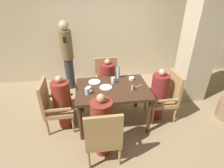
# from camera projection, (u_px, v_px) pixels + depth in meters

# --- Properties ---
(ground_plane) EXTENTS (16.00, 16.00, 0.00)m
(ground_plane) POSITION_uv_depth(u_px,v_px,m) (112.00, 120.00, 3.52)
(ground_plane) COLOR #9E8460
(wall_back) EXTENTS (8.00, 0.06, 2.80)m
(wall_back) POSITION_uv_depth(u_px,v_px,m) (101.00, 28.00, 4.58)
(wall_back) COLOR beige
(wall_back) RESTS_ON ground_plane
(pillar_stone) EXTENTS (0.57, 0.57, 2.70)m
(pillar_stone) POSITION_uv_depth(u_px,v_px,m) (199.00, 41.00, 3.70)
(pillar_stone) COLOR #BCAD8E
(pillar_stone) RESTS_ON ground_plane
(dining_table) EXTENTS (1.31, 0.93, 0.76)m
(dining_table) POSITION_uv_depth(u_px,v_px,m) (112.00, 92.00, 3.20)
(dining_table) COLOR #422819
(dining_table) RESTS_ON ground_plane
(chair_left_side) EXTENTS (0.51, 0.51, 0.96)m
(chair_left_side) POSITION_uv_depth(u_px,v_px,m) (54.00, 105.00, 3.15)
(chair_left_side) COLOR #A88451
(chair_left_side) RESTS_ON ground_plane
(diner_in_left_chair) EXTENTS (0.32, 0.32, 1.06)m
(diner_in_left_chair) POSITION_uv_depth(u_px,v_px,m) (62.00, 102.00, 3.14)
(diner_in_left_chair) COLOR maroon
(diner_in_left_chair) RESTS_ON ground_plane
(chair_far_side) EXTENTS (0.51, 0.51, 0.96)m
(chair_far_side) POSITION_uv_depth(u_px,v_px,m) (107.00, 79.00, 4.03)
(chair_far_side) COLOR #A88451
(chair_far_side) RESTS_ON ground_plane
(diner_in_far_chair) EXTENTS (0.32, 0.32, 1.04)m
(diner_in_far_chair) POSITION_uv_depth(u_px,v_px,m) (108.00, 80.00, 3.88)
(diner_in_far_chair) COLOR maroon
(diner_in_far_chair) RESTS_ON ground_plane
(chair_right_side) EXTENTS (0.51, 0.51, 0.96)m
(chair_right_side) POSITION_uv_depth(u_px,v_px,m) (166.00, 95.00, 3.41)
(chair_right_side) COLOR #A88451
(chair_right_side) RESTS_ON ground_plane
(diner_in_right_chair) EXTENTS (0.32, 0.32, 1.07)m
(diner_in_right_chair) POSITION_uv_depth(u_px,v_px,m) (159.00, 94.00, 3.37)
(diner_in_right_chair) COLOR maroon
(diner_in_right_chair) RESTS_ON ground_plane
(chair_near_corner) EXTENTS (0.51, 0.51, 0.96)m
(chair_near_corner) POSITION_uv_depth(u_px,v_px,m) (103.00, 135.00, 2.49)
(chair_near_corner) COLOR #A88451
(chair_near_corner) RESTS_ON ground_plane
(diner_in_near_chair) EXTENTS (0.32, 0.32, 1.10)m
(diner_in_near_chair) POSITION_uv_depth(u_px,v_px,m) (102.00, 125.00, 2.59)
(diner_in_near_chair) COLOR maroon
(diner_in_near_chair) RESTS_ON ground_plane
(standing_host) EXTENTS (0.29, 0.33, 1.71)m
(standing_host) POSITION_uv_depth(u_px,v_px,m) (67.00, 54.00, 4.25)
(standing_host) COLOR #2D2D33
(standing_host) RESTS_ON ground_plane
(plate_main_left) EXTENTS (0.23, 0.23, 0.01)m
(plate_main_left) POSITION_uv_depth(u_px,v_px,m) (106.00, 87.00, 3.15)
(plate_main_left) COLOR white
(plate_main_left) RESTS_ON dining_table
(plate_main_right) EXTENTS (0.23, 0.23, 0.01)m
(plate_main_right) POSITION_uv_depth(u_px,v_px,m) (94.00, 82.00, 3.33)
(plate_main_right) COLOR white
(plate_main_right) RESTS_ON dining_table
(teacup_with_saucer) EXTENTS (0.12, 0.12, 0.07)m
(teacup_with_saucer) POSITION_uv_depth(u_px,v_px,m) (89.00, 89.00, 3.05)
(teacup_with_saucer) COLOR white
(teacup_with_saucer) RESTS_ON dining_table
(bowl_small) EXTENTS (0.11, 0.11, 0.04)m
(bowl_small) POSITION_uv_depth(u_px,v_px,m) (132.00, 78.00, 3.42)
(bowl_small) COLOR white
(bowl_small) RESTS_ON dining_table
(water_bottle) EXTENTS (0.07, 0.07, 0.24)m
(water_bottle) POSITION_uv_depth(u_px,v_px,m) (118.00, 73.00, 3.44)
(water_bottle) COLOR #A3C6DB
(water_bottle) RESTS_ON dining_table
(glass_tall_near) EXTENTS (0.08, 0.08, 0.12)m
(glass_tall_near) POSITION_uv_depth(u_px,v_px,m) (113.00, 80.00, 3.28)
(glass_tall_near) COLOR silver
(glass_tall_near) RESTS_ON dining_table
(glass_tall_mid) EXTENTS (0.08, 0.08, 0.12)m
(glass_tall_mid) POSITION_uv_depth(u_px,v_px,m) (87.00, 91.00, 2.93)
(glass_tall_mid) COLOR silver
(glass_tall_mid) RESTS_ON dining_table
(salt_shaker) EXTENTS (0.03, 0.03, 0.08)m
(salt_shaker) POSITION_uv_depth(u_px,v_px,m) (132.00, 88.00, 3.06)
(salt_shaker) COLOR white
(salt_shaker) RESTS_ON dining_table
(pepper_shaker) EXTENTS (0.03, 0.03, 0.08)m
(pepper_shaker) POSITION_uv_depth(u_px,v_px,m) (134.00, 88.00, 3.06)
(pepper_shaker) COLOR #4C3D2D
(pepper_shaker) RESTS_ON dining_table
(fork_beside_plate) EXTENTS (0.17, 0.09, 0.00)m
(fork_beside_plate) POSITION_uv_depth(u_px,v_px,m) (139.00, 86.00, 3.20)
(fork_beside_plate) COLOR silver
(fork_beside_plate) RESTS_ON dining_table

